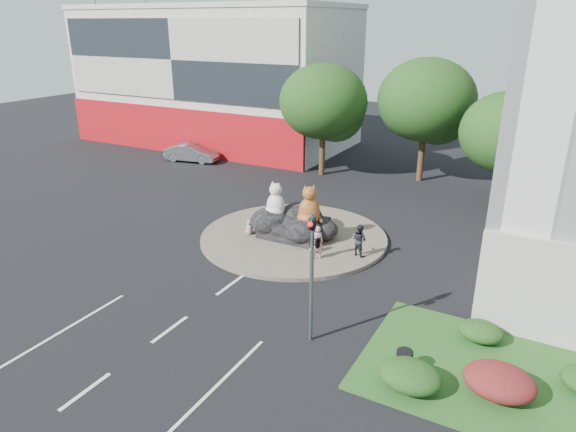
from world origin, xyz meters
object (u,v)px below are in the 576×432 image
cat_white (276,199)px  cat_tabby (309,205)px  kitten_calico (249,227)px  kitten_white (314,245)px  parked_car (192,153)px  pedestrian_pink (317,242)px  litter_bin (404,361)px  pedestrian_dark (359,240)px

cat_white → cat_tabby: cat_tabby is taller
kitten_calico → kitten_white: kitten_calico is taller
kitten_calico → parked_car: size_ratio=0.18×
cat_white → pedestrian_pink: (3.37, -1.87, -1.05)m
pedestrian_pink → kitten_calico: bearing=-49.2°
kitten_white → litter_bin: (6.67, -6.83, -0.10)m
cat_white → pedestrian_dark: size_ratio=1.24×
pedestrian_dark → litter_bin: (4.58, -7.56, -0.52)m
cat_white → litter_bin: (9.61, -8.11, -1.61)m
cat_tabby → parked_car: bearing=116.1°
pedestrian_dark → cat_tabby: bearing=8.4°
pedestrian_pink → cat_tabby: bearing=-90.1°
cat_white → kitten_calico: cat_white is taller
kitten_calico → litter_bin: size_ratio=1.10×
cat_white → kitten_calico: (-1.18, -0.85, -1.49)m
pedestrian_pink → cat_white: bearing=-65.5°
cat_white → parked_car: (-14.12, 10.37, -1.36)m
cat_white → litter_bin: 12.68m
kitten_white → kitten_calico: bearing=160.3°
cat_tabby → kitten_calico: cat_tabby is taller
kitten_white → parked_car: (-17.06, 11.65, 0.15)m
kitten_white → cat_tabby: bearing=112.7°
kitten_calico → pedestrian_dark: 6.23m
parked_car → cat_white: bearing=-137.9°
kitten_white → pedestrian_dark: pedestrian_dark is taller
kitten_white → parked_car: parked_car is taller
cat_white → parked_car: size_ratio=0.44×
cat_tabby → litter_bin: 11.19m
kitten_calico → litter_bin: 13.01m
cat_white → parked_car: cat_white is taller
parked_car → cat_tabby: bearing=-134.4°
kitten_white → litter_bin: 9.55m
cat_tabby → parked_car: (-16.16, 10.42, -1.44)m
kitten_calico → cat_white: bearing=70.3°
kitten_white → parked_car: 20.66m
cat_white → litter_bin: cat_white is taller
cat_tabby → kitten_white: bearing=-84.7°
cat_tabby → pedestrian_pink: (1.34, -1.82, -1.13)m
kitten_white → pedestrian_pink: pedestrian_pink is taller
cat_tabby → pedestrian_dark: (3.00, -0.51, -1.17)m
cat_tabby → parked_car: size_ratio=0.48×
pedestrian_pink → litter_bin: 8.84m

